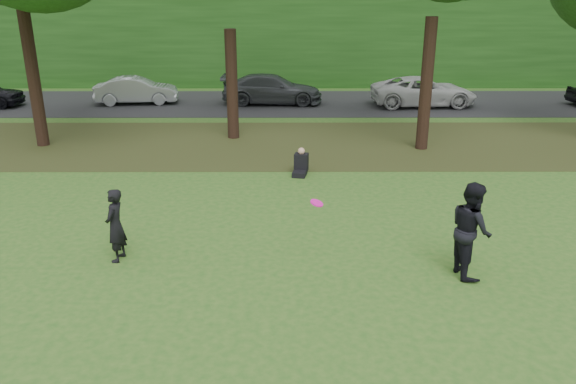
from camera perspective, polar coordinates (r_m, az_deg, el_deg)
The scene contains 9 objects.
ground at distance 9.34m, azimuth 5.81°, elevation -16.14°, with size 120.00×120.00×0.00m, color #26551A.
leaf_litter at distance 21.25m, azimuth 2.35°, elevation 4.95°, with size 60.00×7.00×0.01m, color #3D2B15.
street at distance 29.04m, azimuth 1.69°, elevation 9.04°, with size 70.00×7.00×0.02m, color black.
far_hedge at distance 34.65m, azimuth 1.42°, elevation 14.97°, with size 70.00×3.00×5.00m, color #1A4212.
player_left at distance 12.37m, azimuth -17.13°, elevation -3.26°, with size 0.59×0.38×1.60m, color black.
player_right at distance 11.77m, azimuth 18.08°, elevation -3.63°, with size 0.95×0.74×1.96m, color black.
parked_cars at distance 28.35m, azimuth 0.90°, elevation 10.23°, with size 34.98×3.00×1.45m.
frisbee at distance 11.25m, azimuth 2.94°, elevation -1.12°, with size 0.34×0.35×0.15m.
seated_person at distance 17.61m, azimuth 1.31°, elevation 2.82°, with size 0.54×0.80×0.83m.
Camera 1 is at (-0.93, -7.51, 5.48)m, focal length 35.00 mm.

